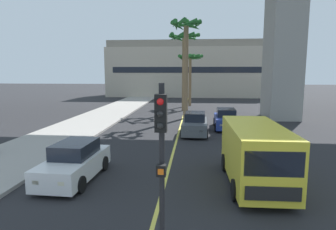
% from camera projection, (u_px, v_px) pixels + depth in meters
% --- Properties ---
extents(sidewalk_left, '(4.80, 80.00, 0.15)m').
position_uv_depth(sidewalk_left, '(25.00, 153.00, 15.81)').
color(sidewalk_left, '#9E9991').
rests_on(sidewalk_left, ground).
extents(lane_stripe_center, '(0.14, 56.00, 0.01)m').
position_uv_depth(lane_stripe_center, '(180.00, 129.00, 22.97)').
color(lane_stripe_center, '#DBCC4C').
rests_on(lane_stripe_center, ground).
extents(pier_building_backdrop, '(29.44, 8.04, 9.94)m').
position_uv_depth(pier_building_backdrop, '(189.00, 69.00, 53.69)').
color(pier_building_backdrop, '#BCB29E').
rests_on(pier_building_backdrop, ground).
extents(car_queue_front, '(1.91, 4.14, 1.56)m').
position_uv_depth(car_queue_front, '(226.00, 119.00, 22.99)').
color(car_queue_front, navy).
rests_on(car_queue_front, ground).
extents(car_queue_second, '(1.91, 4.14, 1.56)m').
position_uv_depth(car_queue_second, '(195.00, 124.00, 20.87)').
color(car_queue_second, '#4C5156').
rests_on(car_queue_second, ground).
extents(car_queue_third, '(1.94, 4.16, 1.56)m').
position_uv_depth(car_queue_third, '(75.00, 162.00, 12.05)').
color(car_queue_third, white).
rests_on(car_queue_third, ground).
extents(delivery_van, '(2.23, 5.28, 2.36)m').
position_uv_depth(delivery_van, '(255.00, 153.00, 11.39)').
color(delivery_van, yellow).
rests_on(delivery_van, ground).
extents(traffic_light_median_near, '(0.24, 0.37, 4.20)m').
position_uv_depth(traffic_light_median_near, '(161.00, 155.00, 6.03)').
color(traffic_light_median_near, black).
rests_on(traffic_light_median_near, ground).
extents(palm_tree_near_median, '(3.32, 3.39, 6.79)m').
position_uv_depth(palm_tree_near_median, '(190.00, 62.00, 37.91)').
color(palm_tree_near_median, brown).
rests_on(palm_tree_near_median, ground).
extents(palm_tree_mid_median, '(3.62, 3.65, 8.83)m').
position_uv_depth(palm_tree_mid_median, '(184.00, 47.00, 32.80)').
color(palm_tree_mid_median, brown).
rests_on(palm_tree_mid_median, ground).
extents(palm_tree_far_median, '(3.01, 2.99, 9.29)m').
position_uv_depth(palm_tree_far_median, '(186.00, 43.00, 27.06)').
color(palm_tree_far_median, brown).
rests_on(palm_tree_far_median, ground).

